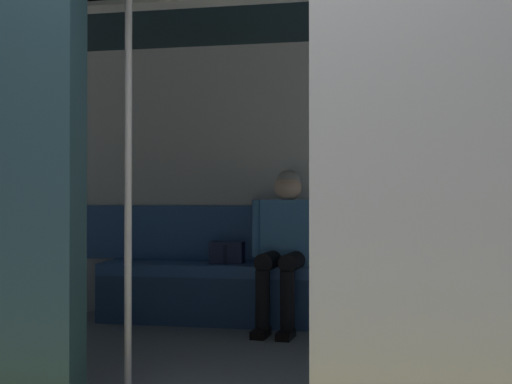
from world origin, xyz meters
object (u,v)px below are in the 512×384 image
at_px(bench_seat, 273,279).
at_px(handbag, 227,252).
at_px(book, 340,263).
at_px(person_seated, 285,237).
at_px(train_car, 236,103).
at_px(grab_pole_door, 128,171).

bearing_deg(bench_seat, handbag, -9.22).
bearing_deg(book, handbag, 19.68).
distance_m(person_seated, handbag, 0.51).
bearing_deg(train_car, bench_seat, -93.77).
bearing_deg(handbag, book, -179.06).
height_order(bench_seat, handbag, handbag).
xyz_separation_m(train_car, handbag, (0.31, -1.09, -1.01)).
bearing_deg(handbag, bench_seat, 170.78).
xyz_separation_m(bench_seat, grab_pole_door, (0.43, 1.83, 0.75)).
bearing_deg(bench_seat, train_car, 86.23).
distance_m(book, grab_pole_door, 2.22).
relative_size(train_car, handbag, 24.62).
distance_m(handbag, grab_pole_door, 1.97).
height_order(bench_seat, grab_pole_door, grab_pole_door).
bearing_deg(grab_pole_door, person_seated, -106.73).
distance_m(person_seated, grab_pole_door, 1.91).
height_order(train_car, bench_seat, train_car).
bearing_deg(grab_pole_door, train_car, -114.56).
relative_size(handbag, book, 1.18).
bearing_deg(person_seated, grab_pole_door, 73.27).
xyz_separation_m(train_car, person_seated, (-0.17, -0.98, -0.87)).
bearing_deg(grab_pole_door, bench_seat, -103.35).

